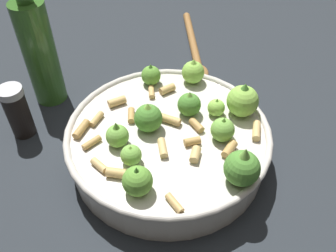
{
  "coord_description": "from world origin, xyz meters",
  "views": [
    {
      "loc": [
        -0.07,
        0.37,
        0.43
      ],
      "look_at": [
        0.0,
        0.0,
        0.07
      ],
      "focal_mm": 38.92,
      "sensor_mm": 36.0,
      "label": 1
    }
  ],
  "objects_px": {
    "pepper_shaker": "(18,111)",
    "olive_oil_bottle": "(39,51)",
    "cooking_pan": "(170,140)",
    "wooden_spoon": "(194,48)"
  },
  "relations": [
    {
      "from": "cooking_pan",
      "to": "pepper_shaker",
      "type": "relative_size",
      "value": 3.29
    },
    {
      "from": "cooking_pan",
      "to": "wooden_spoon",
      "type": "xyz_separation_m",
      "value": [
        0.01,
        -0.31,
        -0.03
      ]
    },
    {
      "from": "cooking_pan",
      "to": "olive_oil_bottle",
      "type": "relative_size",
      "value": 1.29
    },
    {
      "from": "cooking_pan",
      "to": "pepper_shaker",
      "type": "height_order",
      "value": "cooking_pan"
    },
    {
      "from": "pepper_shaker",
      "to": "wooden_spoon",
      "type": "height_order",
      "value": "pepper_shaker"
    },
    {
      "from": "pepper_shaker",
      "to": "olive_oil_bottle",
      "type": "xyz_separation_m",
      "value": [
        -0.01,
        -0.09,
        0.05
      ]
    },
    {
      "from": "pepper_shaker",
      "to": "olive_oil_bottle",
      "type": "relative_size",
      "value": 0.39
    },
    {
      "from": "olive_oil_bottle",
      "to": "pepper_shaker",
      "type": "bearing_deg",
      "value": 86.14
    },
    {
      "from": "wooden_spoon",
      "to": "olive_oil_bottle",
      "type": "bearing_deg",
      "value": 40.92
    },
    {
      "from": "olive_oil_bottle",
      "to": "wooden_spoon",
      "type": "bearing_deg",
      "value": -139.08
    }
  ]
}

